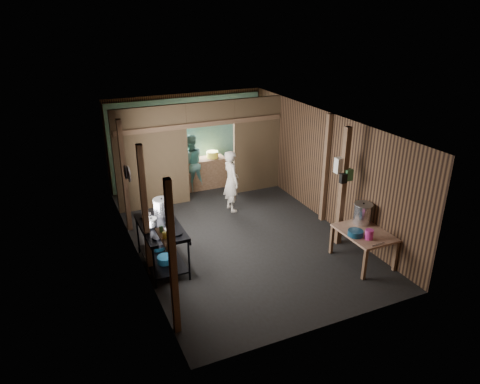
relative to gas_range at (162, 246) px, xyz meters
name	(u,v)px	position (x,y,z in m)	size (l,w,h in m)	color
floor	(236,233)	(1.88, 0.65, -0.45)	(4.50, 7.00, 0.00)	black
ceiling	(236,121)	(1.88, 0.65, 2.15)	(4.50, 7.00, 0.00)	#3D3631
wall_back	(187,139)	(1.88, 4.15, 0.85)	(4.50, 0.00, 2.60)	brown
wall_front	(330,257)	(1.88, -2.85, 0.85)	(4.50, 0.00, 2.60)	brown
wall_left	(132,197)	(-0.37, 0.65, 0.85)	(0.00, 7.00, 2.60)	brown
wall_right	(323,166)	(4.13, 0.65, 0.85)	(0.00, 7.00, 2.60)	brown
partition_left	(152,159)	(0.55, 2.85, 0.85)	(1.85, 0.10, 2.60)	brown
partition_right	(257,145)	(3.46, 2.85, 0.85)	(1.35, 0.10, 2.60)	brown
partition_header	(210,113)	(2.13, 2.85, 1.85)	(1.30, 0.10, 0.60)	brown
turquoise_panel	(187,142)	(1.88, 4.09, 0.80)	(4.40, 0.06, 2.50)	#74ABA0
back_counter	(204,173)	(2.18, 3.60, -0.02)	(1.20, 0.50, 0.85)	#836048
wall_clock	(195,119)	(2.13, 4.05, 1.45)	(0.20, 0.20, 0.03)	silver
post_left_a	(173,260)	(-0.30, -1.95, 0.85)	(0.10, 0.12, 2.60)	#836048
post_left_b	(145,212)	(-0.30, -0.15, 0.85)	(0.10, 0.12, 2.60)	#836048
post_left_c	(124,177)	(-0.30, 1.85, 0.85)	(0.10, 0.12, 2.60)	#836048
post_right	(326,169)	(4.06, 0.45, 0.85)	(0.10, 0.12, 2.60)	#836048
post_free	(343,188)	(3.73, -0.65, 0.85)	(0.12, 0.12, 2.60)	#836048
cross_beam	(202,124)	(1.88, 2.80, 1.60)	(4.40, 0.12, 0.12)	#836048
pan_lid_big	(129,174)	(-0.33, 1.05, 1.20)	(0.34, 0.34, 0.03)	gray
pan_lid_small	(125,172)	(-0.33, 1.45, 1.10)	(0.30, 0.30, 0.03)	black
wall_shelf	(165,239)	(-0.27, -1.45, 0.95)	(0.14, 0.80, 0.03)	#836048
jar_white	(169,242)	(-0.27, -1.70, 1.02)	(0.07, 0.07, 0.10)	silver
jar_yellow	(165,235)	(-0.27, -1.45, 1.02)	(0.08, 0.08, 0.10)	#FCE948
jar_green	(161,229)	(-0.27, -1.23, 1.02)	(0.06, 0.06, 0.10)	#397744
bag_white	(340,165)	(3.68, -0.57, 1.33)	(0.22, 0.15, 0.32)	silver
bag_green	(348,175)	(3.80, -0.71, 1.15)	(0.16, 0.12, 0.24)	#397744
bag_black	(343,178)	(3.66, -0.73, 1.10)	(0.14, 0.10, 0.20)	black
gas_range	(162,246)	(0.00, 0.00, 0.00)	(0.78, 1.52, 0.90)	black
prep_table	(363,247)	(3.71, -1.49, -0.11)	(0.83, 1.14, 0.67)	tan
stove_pot_large	(162,207)	(0.17, 0.48, 0.60)	(0.35, 0.35, 0.35)	silver
stove_pot_med	(151,223)	(-0.17, 0.01, 0.53)	(0.22, 0.22, 0.20)	silver
stove_saucepan	(147,217)	(-0.17, 0.38, 0.50)	(0.18, 0.18, 0.11)	silver
frying_pan	(166,233)	(0.00, -0.37, 0.47)	(0.30, 0.52, 0.07)	gray
blue_tub_front	(165,259)	(0.00, -0.18, -0.21)	(0.31, 0.31, 0.13)	navy
blue_tub_back	(158,247)	(0.00, 0.38, -0.22)	(0.28, 0.28, 0.11)	navy
stock_pot	(363,214)	(3.91, -1.15, 0.43)	(0.38, 0.38, 0.45)	silver
wash_basin	(355,233)	(3.44, -1.54, 0.28)	(0.30, 0.30, 0.11)	navy
pink_bucket	(369,234)	(3.60, -1.75, 0.32)	(0.16, 0.16, 0.19)	#E436A3
knife	(378,244)	(3.62, -2.00, 0.23)	(0.30, 0.04, 0.01)	silver
yellow_tub	(212,154)	(2.44, 3.60, 0.49)	(0.33, 0.33, 0.18)	#FCE948
red_cup	(191,158)	(1.80, 3.60, 0.47)	(0.11, 0.11, 0.13)	maroon
cook	(231,181)	(2.28, 1.87, 0.34)	(0.57, 0.37, 1.57)	silver
worker_back	(191,163)	(1.77, 3.54, 0.36)	(0.78, 0.61, 1.61)	#5E9C94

